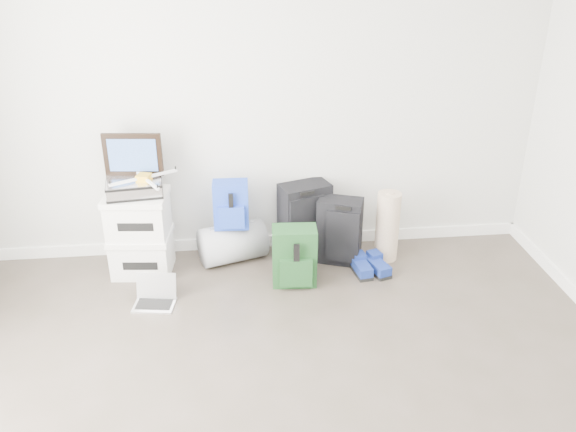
{
  "coord_description": "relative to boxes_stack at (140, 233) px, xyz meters",
  "views": [
    {
      "loc": [
        -0.31,
        -2.17,
        2.56
      ],
      "look_at": [
        0.14,
        1.9,
        0.57
      ],
      "focal_mm": 38.0,
      "sensor_mm": 36.0,
      "label": 1
    }
  ],
  "objects": [
    {
      "name": "room_envelope",
      "position": [
        1.0,
        -2.17,
        1.38
      ],
      "size": [
        4.52,
        5.02,
        2.71
      ],
      "color": "silver",
      "rests_on": "ground"
    },
    {
      "name": "boxes_stack",
      "position": [
        0.0,
        0.0,
        0.0
      ],
      "size": [
        0.51,
        0.43,
        0.68
      ],
      "rotation": [
        0.0,
        0.0,
        -0.1
      ],
      "color": "silver",
      "rests_on": "ground"
    },
    {
      "name": "briefcase",
      "position": [
        0.0,
        0.0,
        0.4
      ],
      "size": [
        0.44,
        0.34,
        0.12
      ],
      "primitive_type": "cube",
      "rotation": [
        0.0,
        0.0,
        0.12
      ],
      "color": "#B2B2B7",
      "rests_on": "boxes_stack"
    },
    {
      "name": "painting",
      "position": [
        0.0,
        0.1,
        0.62
      ],
      "size": [
        0.45,
        0.08,
        0.33
      ],
      "rotation": [
        0.0,
        0.0,
        -0.11
      ],
      "color": "black",
      "rests_on": "briefcase"
    },
    {
      "name": "drone",
      "position": [
        0.08,
        -0.02,
        0.48
      ],
      "size": [
        0.49,
        0.49,
        0.05
      ],
      "rotation": [
        0.0,
        0.0,
        -0.3
      ],
      "color": "gold",
      "rests_on": "briefcase"
    },
    {
      "name": "duffel_bag",
      "position": [
        0.72,
        0.09,
        -0.18
      ],
      "size": [
        0.6,
        0.47,
        0.33
      ],
      "primitive_type": "cylinder",
      "rotation": [
        0.0,
        1.57,
        0.31
      ],
      "color": "gray",
      "rests_on": "ground"
    },
    {
      "name": "blue_backpack",
      "position": [
        0.72,
        0.06,
        0.17
      ],
      "size": [
        0.28,
        0.21,
        0.39
      ],
      "rotation": [
        0.0,
        0.0,
        -0.04
      ],
      "color": "#1A24AB",
      "rests_on": "duffel_bag"
    },
    {
      "name": "large_suitcase",
      "position": [
        1.33,
        0.16,
        -0.03
      ],
      "size": [
        0.46,
        0.37,
        0.63
      ],
      "rotation": [
        0.0,
        0.0,
        0.32
      ],
      "color": "black",
      "rests_on": "ground"
    },
    {
      "name": "green_backpack",
      "position": [
        1.19,
        -0.32,
        -0.11
      ],
      "size": [
        0.35,
        0.27,
        0.47
      ],
      "rotation": [
        0.0,
        0.0,
        -0.07
      ],
      "color": "#153A19",
      "rests_on": "ground"
    },
    {
      "name": "carry_on",
      "position": [
        1.6,
        -0.02,
        -0.06
      ],
      "size": [
        0.4,
        0.33,
        0.55
      ],
      "rotation": [
        0.0,
        0.0,
        -0.36
      ],
      "color": "black",
      "rests_on": "ground"
    },
    {
      "name": "shoes",
      "position": [
        1.8,
        -0.22,
        -0.29
      ],
      "size": [
        0.31,
        0.31,
        0.1
      ],
      "rotation": [
        0.0,
        0.0,
        0.21
      ],
      "color": "black",
      "rests_on": "ground"
    },
    {
      "name": "rolled_rug",
      "position": [
        1.99,
        -0.01,
        -0.05
      ],
      "size": [
        0.19,
        0.19,
        0.59
      ],
      "primitive_type": "cylinder",
      "color": "tan",
      "rests_on": "ground"
    },
    {
      "name": "laptop",
      "position": [
        0.13,
        -0.48,
        -0.29
      ],
      "size": [
        0.33,
        0.26,
        0.21
      ],
      "rotation": [
        0.0,
        0.0,
        -0.16
      ],
      "color": "silver",
      "rests_on": "ground"
    }
  ]
}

